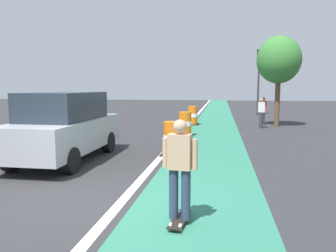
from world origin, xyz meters
name	(u,v)px	position (x,y,z in m)	size (l,w,h in m)	color
ground_plane	(78,199)	(0.00, 0.00, 0.00)	(100.00, 100.00, 0.00)	#2D2D30
bike_lane_strip	(214,127)	(2.40, 12.00, 0.00)	(2.50, 80.00, 0.01)	#2D755B
lane_divider_stripe	(187,127)	(0.90, 12.00, 0.01)	(0.20, 80.00, 0.01)	silver
skateboarder_on_lane	(180,168)	(2.12, -0.82, 0.91)	(0.57, 0.82, 1.69)	black
parked_suv_nearest	(65,126)	(-1.83, 3.18, 1.04)	(1.94, 4.61, 2.04)	#9EA0A5
traffic_barrel_front	(172,139)	(1.21, 4.44, 0.53)	(0.73, 0.73, 1.09)	orange
traffic_barrel_mid	(185,124)	(1.17, 8.67, 0.53)	(0.73, 0.73, 1.09)	orange
traffic_barrel_back	(193,116)	(1.13, 13.14, 0.53)	(0.73, 0.73, 1.09)	orange
traffic_light_corner	(259,70)	(5.61, 20.49, 3.50)	(0.41, 0.32, 5.10)	#2D2D2D
pedestrian_crossing	(261,112)	(4.89, 12.09, 0.86)	(0.34, 0.20, 1.61)	#33333D
pedestrian_waiting	(263,110)	(5.20, 13.83, 0.86)	(0.34, 0.20, 1.61)	#33333D
street_tree_sidewalk	(279,60)	(5.86, 13.13, 3.67)	(2.40, 2.40, 5.00)	brown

